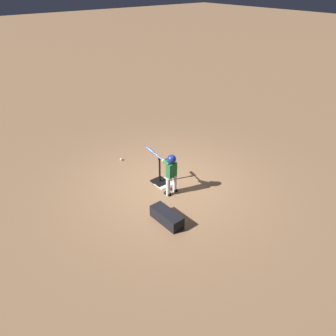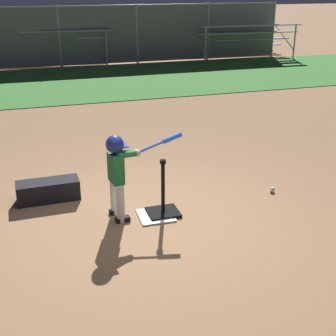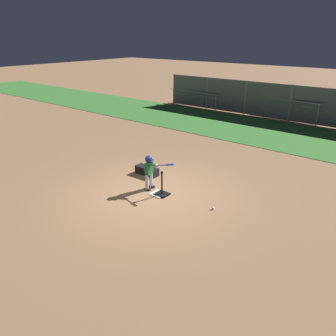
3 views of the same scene
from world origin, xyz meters
name	(u,v)px [view 1 (image 1 of 3)]	position (x,y,z in m)	size (l,w,h in m)	color
ground_plane	(169,184)	(0.00, 0.00, 0.00)	(90.00, 90.00, 0.00)	#99704C
home_plate	(163,183)	(0.12, 0.09, 0.01)	(0.44, 0.44, 0.02)	white
batting_tee	(160,179)	(0.23, 0.12, 0.12)	(0.40, 0.36, 0.75)	black
batter_child	(170,169)	(-0.31, 0.20, 0.70)	(1.00, 0.35, 1.10)	silver
baseball	(121,159)	(1.92, 0.30, 0.04)	(0.07, 0.07, 0.07)	white
equipment_bag	(167,217)	(-1.15, 0.99, 0.14)	(0.84, 0.32, 0.28)	black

